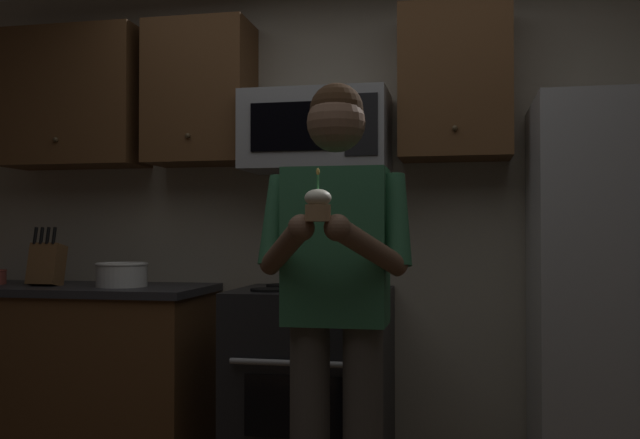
% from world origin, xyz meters
% --- Properties ---
extents(wall_back, '(4.40, 0.10, 2.60)m').
position_xyz_m(wall_back, '(0.00, 1.75, 1.30)').
color(wall_back, '#B7AD99').
rests_on(wall_back, ground).
extents(oven_range, '(0.76, 0.70, 0.93)m').
position_xyz_m(oven_range, '(-0.15, 1.36, 0.46)').
color(oven_range, black).
rests_on(oven_range, ground).
extents(microwave, '(0.74, 0.41, 0.40)m').
position_xyz_m(microwave, '(-0.15, 1.48, 1.72)').
color(microwave, '#9EA0A5').
extents(refrigerator, '(0.90, 0.75, 1.80)m').
position_xyz_m(refrigerator, '(1.35, 1.32, 0.90)').
color(refrigerator, '#B7BABF').
rests_on(refrigerator, ground).
extents(cabinet_row_upper, '(2.78, 0.36, 0.76)m').
position_xyz_m(cabinet_row_upper, '(-0.72, 1.53, 1.95)').
color(cabinet_row_upper, brown).
extents(counter_left, '(1.44, 0.66, 0.92)m').
position_xyz_m(counter_left, '(-1.45, 1.38, 0.46)').
color(counter_left, brown).
rests_on(counter_left, ground).
extents(knife_block, '(0.16, 0.15, 0.32)m').
position_xyz_m(knife_block, '(-1.58, 1.33, 1.03)').
color(knife_block, brown).
rests_on(knife_block, counter_left).
extents(bowl_large_white, '(0.27, 0.27, 0.12)m').
position_xyz_m(bowl_large_white, '(-1.16, 1.34, 0.99)').
color(bowl_large_white, white).
rests_on(bowl_large_white, counter_left).
extents(person, '(0.60, 0.48, 1.76)m').
position_xyz_m(person, '(0.12, 0.51, 1.00)').
color(person, '#4C4742').
rests_on(person, ground).
extents(cupcake, '(0.09, 0.09, 0.17)m').
position_xyz_m(cupcake, '(0.12, 0.18, 1.29)').
color(cupcake, '#A87F56').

